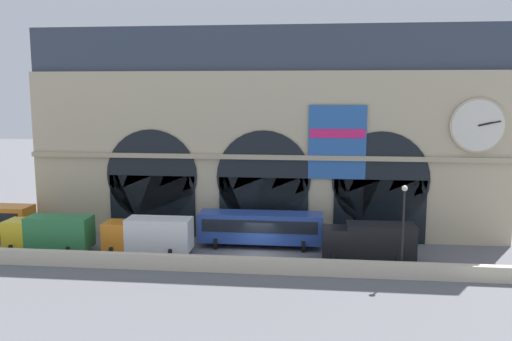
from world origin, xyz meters
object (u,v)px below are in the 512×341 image
at_px(box_truck_west, 50,232).
at_px(bus_center, 261,227).
at_px(box_truck_mideast, 370,241).
at_px(street_lamp_quayside, 403,218).
at_px(box_truck_midwest, 149,234).

xyz_separation_m(box_truck_west, bus_center, (18.03, 3.38, 0.08)).
distance_m(box_truck_mideast, street_lamp_quayside, 4.70).
xyz_separation_m(box_truck_midwest, bus_center, (9.26, 3.07, 0.08)).
relative_size(box_truck_midwest, box_truck_mideast, 1.00).
height_order(bus_center, box_truck_mideast, box_truck_mideast).
xyz_separation_m(box_truck_midwest, box_truck_mideast, (18.54, 0.13, 0.00)).
height_order(box_truck_midwest, street_lamp_quayside, street_lamp_quayside).
height_order(box_truck_west, box_truck_mideast, same).
bearing_deg(box_truck_west, box_truck_midwest, 2.02).
distance_m(bus_center, box_truck_mideast, 9.73).
relative_size(box_truck_midwest, bus_center, 0.68).
bearing_deg(bus_center, street_lamp_quayside, -28.41).
distance_m(box_truck_west, bus_center, 18.34).
bearing_deg(street_lamp_quayside, bus_center, 151.59).
xyz_separation_m(bus_center, street_lamp_quayside, (11.38, -6.16, 2.63)).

